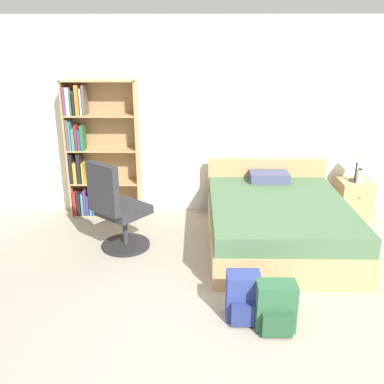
{
  "coord_description": "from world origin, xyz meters",
  "views": [
    {
      "loc": [
        -0.55,
        -2.49,
        2.31
      ],
      "look_at": [
        -0.61,
        1.98,
        0.7
      ],
      "focal_mm": 40.0,
      "sensor_mm": 36.0,
      "label": 1
    }
  ],
  "objects_px": {
    "bed": "(277,221)",
    "nightstand": "(353,199)",
    "backpack_green": "(276,308)",
    "backpack_blue": "(243,298)",
    "water_bottle": "(360,176)",
    "office_chair": "(118,212)",
    "bookshelf": "(93,151)",
    "table_lamp": "(358,156)"
  },
  "relations": [
    {
      "from": "backpack_green",
      "to": "backpack_blue",
      "type": "distance_m",
      "value": 0.3
    },
    {
      "from": "nightstand",
      "to": "bookshelf",
      "type": "bearing_deg",
      "value": 178.4
    },
    {
      "from": "bookshelf",
      "to": "nightstand",
      "type": "height_order",
      "value": "bookshelf"
    },
    {
      "from": "bookshelf",
      "to": "office_chair",
      "type": "xyz_separation_m",
      "value": [
        0.49,
        -1.08,
        -0.43
      ]
    },
    {
      "from": "table_lamp",
      "to": "water_bottle",
      "type": "bearing_deg",
      "value": -76.2
    },
    {
      "from": "bookshelf",
      "to": "bed",
      "type": "distance_m",
      "value": 2.57
    },
    {
      "from": "bed",
      "to": "backpack_blue",
      "type": "xyz_separation_m",
      "value": [
        -0.54,
        -1.46,
        -0.08
      ]
    },
    {
      "from": "nightstand",
      "to": "table_lamp",
      "type": "distance_m",
      "value": 0.61
    },
    {
      "from": "office_chair",
      "to": "table_lamp",
      "type": "height_order",
      "value": "office_chair"
    },
    {
      "from": "bookshelf",
      "to": "table_lamp",
      "type": "distance_m",
      "value": 3.48
    },
    {
      "from": "table_lamp",
      "to": "backpack_green",
      "type": "bearing_deg",
      "value": -121.0
    },
    {
      "from": "bookshelf",
      "to": "office_chair",
      "type": "bearing_deg",
      "value": -65.59
    },
    {
      "from": "nightstand",
      "to": "backpack_green",
      "type": "xyz_separation_m",
      "value": [
        -1.46,
        -2.41,
        -0.06
      ]
    },
    {
      "from": "backpack_green",
      "to": "nightstand",
      "type": "bearing_deg",
      "value": 58.74
    },
    {
      "from": "bed",
      "to": "backpack_blue",
      "type": "bearing_deg",
      "value": -110.29
    },
    {
      "from": "bed",
      "to": "backpack_blue",
      "type": "height_order",
      "value": "bed"
    },
    {
      "from": "office_chair",
      "to": "table_lamp",
      "type": "relative_size",
      "value": 2.35
    },
    {
      "from": "nightstand",
      "to": "water_bottle",
      "type": "bearing_deg",
      "value": -91.34
    },
    {
      "from": "bookshelf",
      "to": "backpack_green",
      "type": "bearing_deg",
      "value": -50.78
    },
    {
      "from": "office_chair",
      "to": "bed",
      "type": "bearing_deg",
      "value": 5.74
    },
    {
      "from": "table_lamp",
      "to": "backpack_green",
      "type": "distance_m",
      "value": 2.87
    },
    {
      "from": "office_chair",
      "to": "backpack_blue",
      "type": "xyz_separation_m",
      "value": [
        1.3,
        -1.28,
        -0.27
      ]
    },
    {
      "from": "bed",
      "to": "nightstand",
      "type": "xyz_separation_m",
      "value": [
        1.18,
        0.8,
        -0.02
      ]
    },
    {
      "from": "office_chair",
      "to": "bookshelf",
      "type": "bearing_deg",
      "value": 114.41
    },
    {
      "from": "nightstand",
      "to": "bed",
      "type": "bearing_deg",
      "value": -145.88
    },
    {
      "from": "bookshelf",
      "to": "backpack_green",
      "type": "distance_m",
      "value": 3.31
    },
    {
      "from": "bed",
      "to": "backpack_green",
      "type": "xyz_separation_m",
      "value": [
        -0.28,
        -1.61,
        -0.08
      ]
    },
    {
      "from": "nightstand",
      "to": "table_lamp",
      "type": "bearing_deg",
      "value": -146.91
    },
    {
      "from": "table_lamp",
      "to": "backpack_green",
      "type": "relative_size",
      "value": 1.06
    },
    {
      "from": "office_chair",
      "to": "backpack_green",
      "type": "bearing_deg",
      "value": -42.5
    },
    {
      "from": "table_lamp",
      "to": "backpack_blue",
      "type": "height_order",
      "value": "table_lamp"
    },
    {
      "from": "office_chair",
      "to": "backpack_blue",
      "type": "distance_m",
      "value": 1.84
    },
    {
      "from": "backpack_blue",
      "to": "nightstand",
      "type": "bearing_deg",
      "value": 52.77
    },
    {
      "from": "water_bottle",
      "to": "backpack_blue",
      "type": "height_order",
      "value": "water_bottle"
    },
    {
      "from": "table_lamp",
      "to": "backpack_blue",
      "type": "xyz_separation_m",
      "value": [
        -1.69,
        -2.25,
        -0.67
      ]
    },
    {
      "from": "backpack_green",
      "to": "table_lamp",
      "type": "bearing_deg",
      "value": 59.0
    },
    {
      "from": "water_bottle",
      "to": "backpack_green",
      "type": "bearing_deg",
      "value": -122.35
    },
    {
      "from": "bed",
      "to": "nightstand",
      "type": "distance_m",
      "value": 1.42
    },
    {
      "from": "nightstand",
      "to": "water_bottle",
      "type": "relative_size",
      "value": 2.65
    },
    {
      "from": "nightstand",
      "to": "backpack_blue",
      "type": "height_order",
      "value": "nightstand"
    },
    {
      "from": "backpack_green",
      "to": "water_bottle",
      "type": "bearing_deg",
      "value": 57.65
    },
    {
      "from": "office_chair",
      "to": "nightstand",
      "type": "height_order",
      "value": "office_chair"
    }
  ]
}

